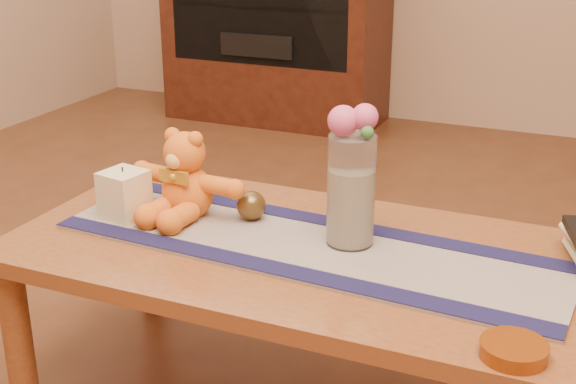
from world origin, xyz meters
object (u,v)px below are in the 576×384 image
at_px(teddy_bear, 187,175).
at_px(amber_dish, 514,350).
at_px(bronze_ball, 251,205).
at_px(pillar_candle, 124,194).
at_px(glass_vase, 351,191).
at_px(book_bottom, 575,262).

distance_m(teddy_bear, amber_dish, 0.93).
relative_size(teddy_bear, amber_dish, 2.55).
distance_m(teddy_bear, bronze_ball, 0.18).
bearing_deg(bronze_ball, amber_dish, -27.67).
bearing_deg(pillar_candle, glass_vase, 7.34).
bearing_deg(bronze_ball, book_bottom, 4.44).
bearing_deg(teddy_bear, amber_dish, -15.44).
bearing_deg(book_bottom, amber_dish, -118.52).
height_order(teddy_bear, glass_vase, glass_vase).
xyz_separation_m(pillar_candle, bronze_ball, (0.30, 0.11, -0.02)).
bearing_deg(book_bottom, pillar_candle, 169.79).
height_order(bronze_ball, amber_dish, bronze_ball).
distance_m(book_bottom, amber_dish, 0.43).
relative_size(pillar_candle, glass_vase, 0.46).
bearing_deg(amber_dish, bronze_ball, 152.33).
height_order(pillar_candle, amber_dish, pillar_candle).
relative_size(book_bottom, amber_dish, 1.84).
bearing_deg(pillar_candle, amber_dish, -14.37).
relative_size(pillar_candle, amber_dish, 0.98).
bearing_deg(teddy_bear, book_bottom, 11.33).
relative_size(teddy_bear, bronze_ball, 4.22).
relative_size(glass_vase, bronze_ball, 3.54).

